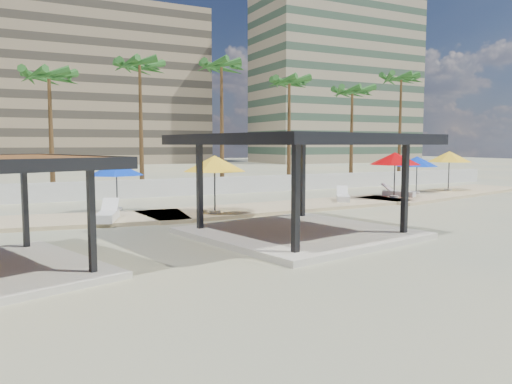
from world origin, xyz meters
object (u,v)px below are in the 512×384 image
(umbrella_c, at_px, (395,159))
(lounger_a, at_px, (107,215))
(lounger_b, at_px, (343,197))
(lounger_c, at_px, (398,193))
(pavilion_central, at_px, (300,176))

(umbrella_c, bearing_deg, lounger_a, -175.35)
(umbrella_c, relative_size, lounger_a, 1.49)
(umbrella_c, bearing_deg, lounger_b, 178.77)
(lounger_c, bearing_deg, lounger_a, 67.82)
(umbrella_c, xyz_separation_m, lounger_a, (-17.79, -1.45, -2.23))
(lounger_a, height_order, lounger_b, lounger_a)
(lounger_c, bearing_deg, umbrella_c, 94.12)
(umbrella_c, height_order, lounger_a, umbrella_c)
(umbrella_c, relative_size, lounger_b, 1.67)
(umbrella_c, xyz_separation_m, lounger_c, (0.83, 0.53, -2.24))
(lounger_a, relative_size, lounger_b, 1.12)
(pavilion_central, height_order, lounger_b, pavilion_central)
(pavilion_central, xyz_separation_m, lounger_c, (12.56, 8.20, -1.94))
(lounger_b, bearing_deg, pavilion_central, 168.45)
(lounger_a, bearing_deg, umbrella_c, -65.56)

